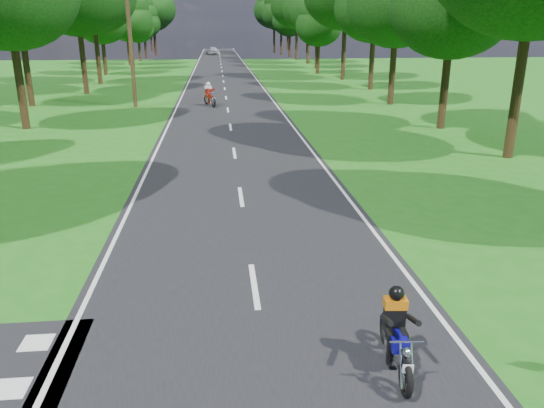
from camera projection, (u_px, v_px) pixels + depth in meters
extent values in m
plane|color=#1F6216|center=(262.00, 341.00, 9.02)|extent=(160.00, 160.00, 0.00)
cube|color=black|center=(223.00, 76.00, 56.14)|extent=(7.00, 140.00, 0.02)
cube|color=silver|center=(254.00, 285.00, 10.89)|extent=(0.12, 2.00, 0.01)
cube|color=silver|center=(241.00, 196.00, 16.55)|extent=(0.12, 2.00, 0.01)
cube|color=silver|center=(234.00, 153.00, 22.20)|extent=(0.12, 2.00, 0.01)
cube|color=silver|center=(230.00, 127.00, 27.86)|extent=(0.12, 2.00, 0.01)
cube|color=silver|center=(228.00, 110.00, 33.52)|extent=(0.12, 2.00, 0.01)
cube|color=silver|center=(226.00, 98.00, 39.17)|extent=(0.12, 2.00, 0.01)
cube|color=silver|center=(225.00, 89.00, 44.83)|extent=(0.12, 2.00, 0.01)
cube|color=silver|center=(224.00, 82.00, 50.48)|extent=(0.12, 2.00, 0.01)
cube|color=silver|center=(223.00, 76.00, 56.14)|extent=(0.12, 2.00, 0.01)
cube|color=silver|center=(222.00, 71.00, 61.79)|extent=(0.12, 2.00, 0.01)
cube|color=silver|center=(221.00, 67.00, 67.45)|extent=(0.12, 2.00, 0.01)
cube|color=silver|center=(221.00, 64.00, 73.10)|extent=(0.12, 2.00, 0.01)
cube|color=silver|center=(221.00, 61.00, 78.76)|extent=(0.12, 2.00, 0.01)
cube|color=silver|center=(220.00, 59.00, 84.42)|extent=(0.12, 2.00, 0.01)
cube|color=silver|center=(220.00, 57.00, 90.07)|extent=(0.12, 2.00, 0.01)
cube|color=silver|center=(220.00, 55.00, 95.73)|extent=(0.12, 2.00, 0.01)
cube|color=silver|center=(219.00, 53.00, 101.38)|extent=(0.12, 2.00, 0.01)
cube|color=silver|center=(219.00, 52.00, 107.04)|extent=(0.12, 2.00, 0.01)
cube|color=silver|center=(219.00, 51.00, 112.69)|extent=(0.12, 2.00, 0.01)
cube|color=silver|center=(219.00, 49.00, 118.35)|extent=(0.12, 2.00, 0.01)
cube|color=silver|center=(191.00, 76.00, 55.82)|extent=(0.10, 140.00, 0.01)
cube|color=silver|center=(254.00, 76.00, 56.45)|extent=(0.10, 140.00, 0.01)
cube|color=silver|center=(11.00, 389.00, 7.79)|extent=(0.50, 0.50, 0.01)
cube|color=silver|center=(37.00, 343.00, 8.93)|extent=(0.50, 0.50, 0.01)
cylinder|color=black|center=(21.00, 90.00, 26.94)|extent=(0.40, 0.40, 3.91)
cylinder|color=black|center=(28.00, 77.00, 34.67)|extent=(0.40, 0.40, 3.79)
ellipsoid|color=black|center=(17.00, 1.00, 33.18)|extent=(6.64, 6.64, 5.64)
cylinder|color=black|center=(84.00, 66.00, 40.84)|extent=(0.40, 0.40, 4.32)
cylinder|color=black|center=(98.00, 59.00, 47.85)|extent=(0.40, 0.40, 4.40)
cylinder|color=black|center=(105.00, 60.00, 57.04)|extent=(0.40, 0.40, 3.20)
ellipsoid|color=black|center=(101.00, 21.00, 55.78)|extent=(5.60, 5.60, 4.76)
ellipsoid|color=black|center=(99.00, 5.00, 55.28)|extent=(4.80, 4.80, 4.08)
cylinder|color=black|center=(132.00, 56.00, 64.17)|extent=(0.40, 0.40, 3.22)
ellipsoid|color=black|center=(129.00, 21.00, 62.90)|extent=(5.64, 5.64, 4.79)
ellipsoid|color=black|center=(128.00, 7.00, 62.40)|extent=(4.83, 4.83, 4.11)
cylinder|color=black|center=(129.00, 51.00, 71.27)|extent=(0.40, 0.40, 3.61)
ellipsoid|color=black|center=(126.00, 16.00, 69.85)|extent=(6.31, 6.31, 5.37)
ellipsoid|color=black|center=(125.00, 2.00, 69.29)|extent=(5.41, 5.41, 4.60)
cylinder|color=black|center=(140.00, 52.00, 78.83)|extent=(0.40, 0.40, 2.67)
ellipsoid|color=black|center=(138.00, 29.00, 77.78)|extent=(4.67, 4.67, 3.97)
ellipsoid|color=black|center=(137.00, 20.00, 77.37)|extent=(4.00, 4.00, 3.40)
ellipsoid|color=black|center=(136.00, 10.00, 76.95)|extent=(3.00, 3.00, 2.55)
cylinder|color=black|center=(146.00, 48.00, 87.38)|extent=(0.40, 0.40, 3.09)
ellipsoid|color=black|center=(144.00, 24.00, 86.16)|extent=(5.40, 5.40, 4.59)
ellipsoid|color=black|center=(143.00, 14.00, 85.68)|extent=(4.63, 4.63, 3.93)
ellipsoid|color=black|center=(142.00, 4.00, 85.20)|extent=(3.47, 3.47, 2.95)
cylinder|color=black|center=(155.00, 43.00, 93.39)|extent=(0.40, 0.40, 4.48)
ellipsoid|color=black|center=(153.00, 9.00, 91.62)|extent=(7.84, 7.84, 6.66)
cylinder|color=black|center=(155.00, 42.00, 101.81)|extent=(0.40, 0.40, 4.09)
ellipsoid|color=black|center=(153.00, 14.00, 100.20)|extent=(7.16, 7.16, 6.09)
ellipsoid|color=black|center=(152.00, 3.00, 99.56)|extent=(6.14, 6.14, 5.22)
cylinder|color=black|center=(516.00, 101.00, 20.85)|extent=(0.40, 0.40, 4.56)
cylinder|color=black|center=(444.00, 94.00, 27.12)|extent=(0.40, 0.40, 3.49)
ellipsoid|color=black|center=(453.00, 5.00, 25.75)|extent=(6.12, 6.12, 5.20)
cylinder|color=black|center=(392.00, 77.00, 35.48)|extent=(0.40, 0.40, 3.69)
ellipsoid|color=black|center=(397.00, 4.00, 34.03)|extent=(6.46, 6.46, 5.49)
cylinder|color=black|center=(371.00, 66.00, 43.91)|extent=(0.40, 0.40, 3.74)
ellipsoid|color=black|center=(375.00, 7.00, 42.44)|extent=(6.55, 6.55, 5.57)
cylinder|color=black|center=(343.00, 55.00, 51.55)|extent=(0.40, 0.40, 4.64)
cylinder|color=black|center=(318.00, 60.00, 58.50)|extent=(0.40, 0.40, 2.91)
ellipsoid|color=black|center=(319.00, 26.00, 57.36)|extent=(5.09, 5.09, 4.33)
ellipsoid|color=black|center=(319.00, 12.00, 56.90)|extent=(4.36, 4.36, 3.71)
cylinder|color=black|center=(317.00, 52.00, 65.51)|extent=(0.40, 0.40, 3.88)
ellipsoid|color=black|center=(318.00, 11.00, 63.99)|extent=(6.78, 6.78, 5.77)
cylinder|color=black|center=(308.00, 48.00, 73.48)|extent=(0.40, 0.40, 4.18)
ellipsoid|color=black|center=(309.00, 9.00, 71.84)|extent=(7.31, 7.31, 6.21)
cylinder|color=black|center=(297.00, 44.00, 81.83)|extent=(0.40, 0.40, 4.63)
ellipsoid|color=black|center=(297.00, 5.00, 80.00)|extent=(8.11, 8.11, 6.89)
cylinder|color=black|center=(289.00, 47.00, 88.89)|extent=(0.40, 0.40, 3.36)
ellipsoid|color=black|center=(290.00, 21.00, 87.56)|extent=(5.88, 5.88, 5.00)
ellipsoid|color=black|center=(290.00, 10.00, 87.04)|extent=(5.04, 5.04, 4.29)
ellipsoid|color=black|center=(290.00, 0.00, 86.51)|extent=(3.78, 3.78, 3.21)
cylinder|color=black|center=(281.00, 43.00, 95.53)|extent=(0.40, 0.40, 4.09)
ellipsoid|color=black|center=(281.00, 14.00, 93.92)|extent=(7.15, 7.15, 6.08)
ellipsoid|color=black|center=(281.00, 2.00, 93.28)|extent=(6.13, 6.13, 5.21)
cylinder|color=black|center=(274.00, 41.00, 102.74)|extent=(0.40, 0.40, 4.48)
ellipsoid|color=black|center=(274.00, 11.00, 100.97)|extent=(7.84, 7.84, 6.66)
cylinder|color=black|center=(151.00, 41.00, 110.74)|extent=(0.40, 0.40, 3.84)
ellipsoid|color=black|center=(150.00, 18.00, 109.23)|extent=(6.72, 6.72, 5.71)
ellipsoid|color=black|center=(149.00, 8.00, 108.63)|extent=(5.76, 5.76, 4.90)
cylinder|color=black|center=(288.00, 40.00, 115.36)|extent=(0.40, 0.40, 4.16)
ellipsoid|color=black|center=(288.00, 15.00, 113.72)|extent=(7.28, 7.28, 6.19)
ellipsoid|color=black|center=(288.00, 5.00, 113.07)|extent=(6.24, 6.24, 5.30)
cylinder|color=black|center=(131.00, 45.00, 96.46)|extent=(0.40, 0.40, 3.52)
ellipsoid|color=black|center=(129.00, 20.00, 95.08)|extent=(6.16, 6.16, 5.24)
ellipsoid|color=black|center=(128.00, 9.00, 94.53)|extent=(5.28, 5.28, 4.49)
cylinder|color=black|center=(307.00, 41.00, 102.31)|extent=(0.40, 0.40, 4.48)
ellipsoid|color=black|center=(308.00, 11.00, 100.54)|extent=(7.84, 7.84, 6.66)
cylinder|color=#382616|center=(131.00, 44.00, 33.55)|extent=(0.26, 0.26, 8.00)
imported|color=silver|center=(213.00, 51.00, 96.33)|extent=(2.83, 4.58, 1.45)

